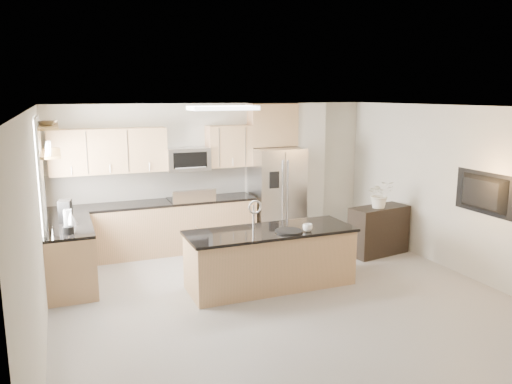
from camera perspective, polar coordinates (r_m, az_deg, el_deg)
name	(u,v)px	position (r m, az deg, el deg)	size (l,w,h in m)	color
floor	(291,306)	(6.80, 4.04, -12.89)	(6.50, 6.50, 0.00)	#989591
ceiling	(294,108)	(6.21, 4.37, 9.59)	(6.00, 6.50, 0.02)	silver
wall_back	(217,174)	(9.36, -4.50, 2.10)	(6.00, 0.02, 2.60)	beige
wall_front	(500,313)	(3.87, 26.14, -12.30)	(6.00, 0.02, 2.60)	beige
wall_left	(37,235)	(5.78, -23.76, -4.52)	(0.02, 6.50, 2.60)	beige
wall_right	(474,194)	(8.13, 23.61, -0.19)	(0.02, 6.50, 2.60)	beige
back_counter	(156,227)	(8.94, -11.34, -3.94)	(3.55, 0.66, 1.44)	tan
left_counter	(70,255)	(7.78, -20.47, -6.81)	(0.66, 1.50, 0.92)	tan
range	(191,224)	(9.06, -7.43, -3.61)	(0.76, 0.64, 1.14)	black
upper_cabinets	(147,149)	(8.83, -12.35, 4.78)	(3.50, 0.33, 0.75)	tan
microwave	(188,159)	(8.96, -7.81, 3.76)	(0.76, 0.40, 0.40)	silver
refrigerator	(277,195)	(9.45, 2.37, -0.31)	(0.92, 0.78, 1.78)	silver
partition_column	(307,169)	(9.91, 5.88, 2.58)	(0.60, 0.30, 2.60)	silver
window	(41,176)	(7.52, -23.38, 1.69)	(0.04, 1.15, 1.65)	white
shelf_lower	(49,153)	(7.58, -22.58, 4.11)	(0.30, 1.20, 0.04)	olive
shelf_upper	(47,127)	(7.55, -22.79, 6.90)	(0.30, 1.20, 0.04)	olive
ceiling_fixture	(223,108)	(7.55, -3.82, 9.56)	(1.00, 0.50, 0.06)	white
island	(270,258)	(7.31, 1.66, -7.52)	(2.45, 0.89, 1.27)	tan
credenza	(379,230)	(8.99, 13.83, -4.28)	(1.06, 0.44, 0.85)	black
cup	(308,228)	(7.12, 5.92, -4.08)	(0.14, 0.14, 0.11)	white
platter	(289,231)	(7.09, 3.78, -4.48)	(0.40, 0.40, 0.02)	black
blender	(68,223)	(7.16, -20.69, -3.35)	(0.14, 0.14, 0.33)	black
kettle	(71,218)	(7.60, -20.37, -2.82)	(0.18, 0.18, 0.23)	silver
coffee_maker	(65,211)	(7.83, -20.96, -2.09)	(0.21, 0.24, 0.32)	black
bowl	(47,122)	(7.57, -22.82, 7.39)	(0.38, 0.38, 0.09)	silver
flower_vase	(380,187)	(8.73, 14.02, 0.53)	(0.65, 0.56, 0.72)	silver
television	(480,193)	(7.92, 24.20, -0.15)	(1.08, 0.14, 0.62)	black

